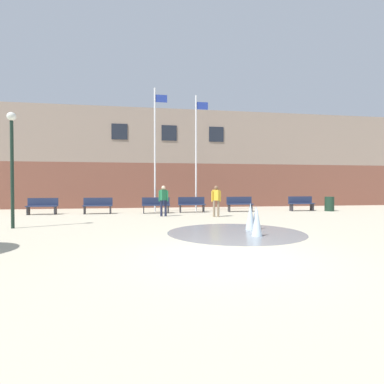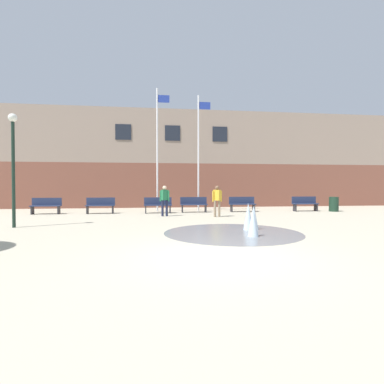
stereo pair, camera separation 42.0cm
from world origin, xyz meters
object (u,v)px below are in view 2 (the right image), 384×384
at_px(lamp_post_left_lane, 13,154).
at_px(trash_can, 334,204).
at_px(park_bench_under_left_flagpole, 158,205).
at_px(flagpole_left, 158,146).
at_px(park_bench_center, 194,204).
at_px(park_bench_left_of_flagpoles, 100,205).
at_px(park_bench_under_right_flagpole, 242,204).
at_px(park_bench_near_trashcan, 305,203).
at_px(adult_near_bench, 165,198).
at_px(teen_by_trashcan, 217,199).
at_px(park_bench_far_left, 46,206).
at_px(flagpole_right, 199,150).

distance_m(lamp_post_left_lane, trash_can, 17.26).
relative_size(park_bench_under_left_flagpole, flagpole_left, 0.21).
height_order(park_bench_center, trash_can, park_bench_center).
xyz_separation_m(park_bench_under_left_flagpole, flagpole_left, (0.01, 0.93, 3.51)).
xyz_separation_m(park_bench_left_of_flagpoles, trash_can, (14.07, -0.39, -0.03)).
bearing_deg(park_bench_under_right_flagpole, trash_can, -5.16).
xyz_separation_m(park_bench_under_left_flagpole, park_bench_near_trashcan, (9.14, 0.17, 0.00)).
xyz_separation_m(park_bench_left_of_flagpoles, park_bench_under_left_flagpole, (3.27, -0.14, 0.00)).
distance_m(adult_near_bench, teen_by_trashcan, 2.73).
bearing_deg(lamp_post_left_lane, teen_by_trashcan, 18.34).
xyz_separation_m(lamp_post_left_lane, trash_can, (16.32, 5.08, -2.33)).
relative_size(adult_near_bench, lamp_post_left_lane, 0.37).
bearing_deg(park_bench_center, adult_near_bench, -131.00).
height_order(park_bench_far_left, park_bench_under_left_flagpole, same).
height_order(park_bench_left_of_flagpoles, flagpole_right, flagpole_right).
bearing_deg(park_bench_near_trashcan, flagpole_right, 173.44).
height_order(park_bench_near_trashcan, adult_near_bench, adult_near_bench).
bearing_deg(park_bench_far_left, flagpole_right, 4.75).
distance_m(adult_near_bench, lamp_post_left_lane, 7.05).
bearing_deg(park_bench_under_right_flagpole, flagpole_left, 172.58).
relative_size(park_bench_center, park_bench_under_right_flagpole, 1.00).
xyz_separation_m(adult_near_bench, teen_by_trashcan, (2.64, -0.68, 0.00)).
bearing_deg(trash_can, lamp_post_left_lane, -162.70).
bearing_deg(adult_near_bench, park_bench_under_right_flagpole, 171.44).
xyz_separation_m(park_bench_center, trash_can, (8.67, -0.49, -0.03)).
bearing_deg(park_bench_left_of_flagpoles, park_bench_center, 1.12).
relative_size(park_bench_center, flagpole_right, 0.22).
bearing_deg(park_bench_center, flagpole_left, 162.14).
distance_m(park_bench_center, flagpole_left, 4.16).
height_order(teen_by_trashcan, trash_can, teen_by_trashcan).
bearing_deg(park_bench_left_of_flagpoles, park_bench_under_right_flagpole, 0.85).
xyz_separation_m(park_bench_center, park_bench_under_right_flagpole, (2.99, 0.02, 0.00)).
relative_size(park_bench_far_left, flagpole_right, 0.22).
distance_m(park_bench_under_right_flagpole, flagpole_right, 4.28).
bearing_deg(park_bench_under_right_flagpole, flagpole_right, 165.53).
relative_size(park_bench_far_left, park_bench_under_right_flagpole, 1.00).
height_order(adult_near_bench, trash_can, adult_near_bench).
xyz_separation_m(flagpole_left, trash_can, (10.79, -1.18, -3.54)).
bearing_deg(park_bench_left_of_flagpoles, park_bench_far_left, 178.83).
distance_m(park_bench_left_of_flagpoles, adult_near_bench, 4.12).
bearing_deg(flagpole_left, park_bench_center, -17.86).
bearing_deg(trash_can, park_bench_under_left_flagpole, 178.67).
xyz_separation_m(park_bench_far_left, flagpole_left, (6.24, 0.73, 3.51)).
relative_size(park_bench_left_of_flagpoles, adult_near_bench, 1.01).
xyz_separation_m(park_bench_under_left_flagpole, park_bench_center, (2.14, 0.24, 0.00)).
height_order(flagpole_left, trash_can, flagpole_left).
bearing_deg(adult_near_bench, park_bench_left_of_flagpoles, -61.25).
bearing_deg(trash_can, flagpole_right, 171.88).
bearing_deg(trash_can, adult_near_bench, -171.34).
bearing_deg(park_bench_far_left, lamp_post_left_lane, -82.67).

